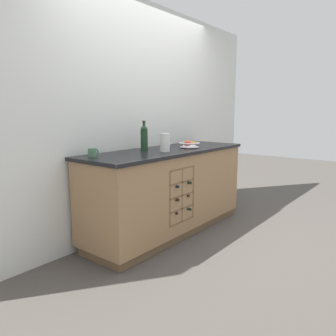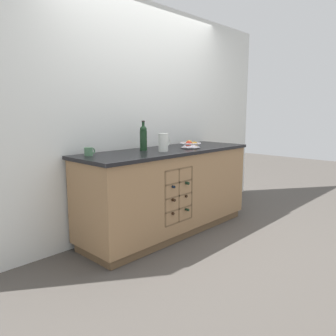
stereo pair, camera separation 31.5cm
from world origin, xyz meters
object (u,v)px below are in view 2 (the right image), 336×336
object	(u,v)px
fruit_bowl	(191,144)
ceramic_mug	(89,152)
white_pitcher	(164,142)
standing_wine_bottle	(143,137)

from	to	relation	value
fruit_bowl	ceramic_mug	distance (m)	1.18
fruit_bowl	white_pitcher	bearing A→B (deg)	-179.89
ceramic_mug	standing_wine_bottle	world-z (taller)	standing_wine_bottle
white_pitcher	standing_wine_bottle	world-z (taller)	standing_wine_bottle
fruit_bowl	standing_wine_bottle	world-z (taller)	standing_wine_bottle
fruit_bowl	ceramic_mug	world-z (taller)	fruit_bowl
white_pitcher	ceramic_mug	xyz separation A→B (m)	(-0.71, 0.28, -0.06)
standing_wine_bottle	fruit_bowl	bearing A→B (deg)	-23.36
fruit_bowl	ceramic_mug	bearing A→B (deg)	166.59
ceramic_mug	standing_wine_bottle	distance (m)	0.65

